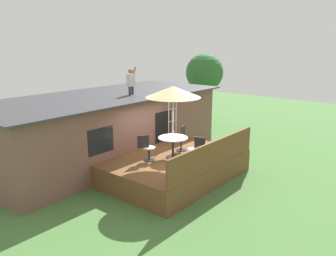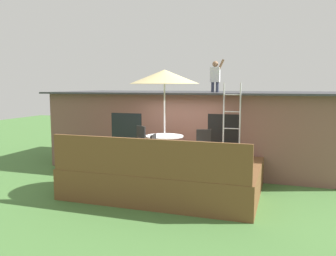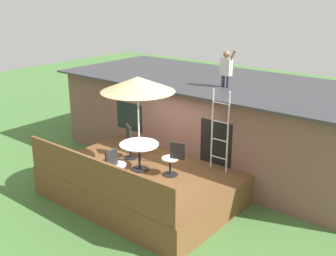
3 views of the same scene
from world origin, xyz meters
name	(u,v)px [view 3 (image 3 of 3)]	position (x,y,z in m)	size (l,w,h in m)	color
ground_plane	(143,197)	(0.00, 0.00, 0.00)	(40.00, 40.00, 0.00)	#477538
house	(216,120)	(0.00, 3.60, 1.35)	(10.50, 4.50, 2.69)	brown
deck	(143,184)	(0.00, 0.00, 0.40)	(4.99, 3.41, 0.80)	brown
deck_railing	(94,176)	(0.00, -1.65, 1.25)	(4.89, 0.08, 0.90)	brown
patio_table	(139,149)	(-0.09, 0.00, 1.39)	(1.04, 1.04, 0.74)	black
patio_umbrella	(138,84)	(-0.09, 0.00, 3.15)	(1.90, 1.90, 2.54)	silver
step_ladder	(220,131)	(1.55, 1.33, 1.90)	(0.52, 0.04, 2.20)	silver
person_figure	(226,66)	(0.75, 2.86, 3.30)	(0.47, 0.20, 1.11)	#33384C
patio_chair_left	(130,142)	(-0.91, 0.49, 1.26)	(0.57, 0.44, 0.92)	black
patio_chair_right	(173,159)	(0.81, 0.29, 1.26)	(0.61, 0.44, 0.92)	black
patio_chair_near	(115,166)	(-0.02, -0.95, 1.26)	(0.44, 0.62, 0.92)	black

